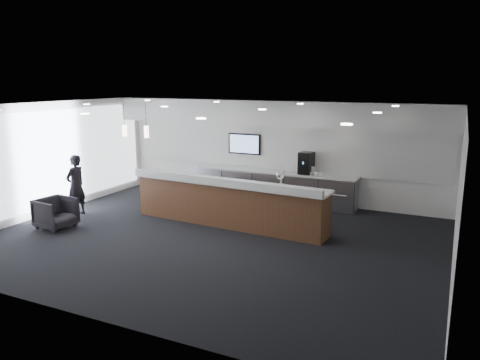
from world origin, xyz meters
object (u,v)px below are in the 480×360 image
at_px(service_counter, 228,203).
at_px(lounge_guest, 76,185).
at_px(coffee_machine, 306,163).
at_px(armchair, 56,213).

xyz_separation_m(service_counter, lounge_guest, (-4.06, -0.95, 0.24)).
bearing_deg(coffee_machine, armchair, -130.32).
distance_m(coffee_machine, lounge_guest, 6.32).
bearing_deg(coffee_machine, service_counter, -108.64).
bearing_deg(lounge_guest, armchair, 19.40).
relative_size(service_counter, armchair, 6.30).
distance_m(service_counter, armchair, 4.22).
height_order(armchair, lounge_guest, lounge_guest).
height_order(coffee_machine, armchair, coffee_machine).
bearing_deg(service_counter, coffee_machine, 68.11).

